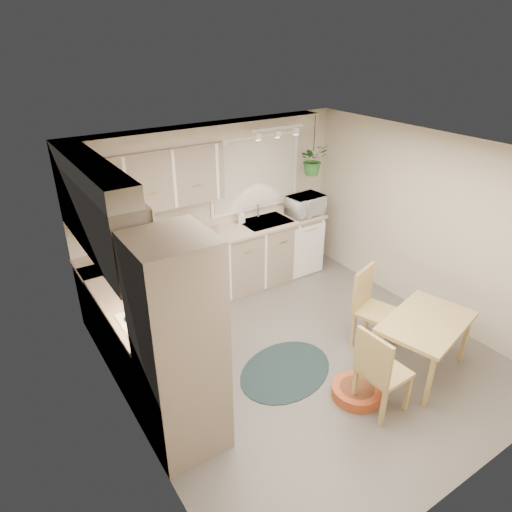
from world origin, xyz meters
name	(u,v)px	position (x,y,z in m)	size (l,w,h in m)	color
floor	(302,355)	(0.00, 0.00, 0.00)	(4.20, 4.20, 0.00)	#5F5853
ceiling	(313,155)	(0.00, 0.00, 2.40)	(4.20, 4.20, 0.00)	silver
wall_back	(213,208)	(0.00, 2.10, 1.20)	(4.00, 0.04, 2.40)	#BFB29D
wall_front	(489,378)	(0.00, -2.10, 1.20)	(4.00, 0.04, 2.40)	#BFB29D
wall_left	(125,326)	(-2.00, 0.00, 1.20)	(0.04, 4.20, 2.40)	#BFB29D
wall_right	(428,226)	(2.00, 0.00, 1.20)	(0.04, 4.20, 2.40)	#BFB29D
base_cab_left	(134,334)	(-1.70, 0.88, 0.45)	(0.60, 1.85, 0.90)	gray
base_cab_back	(213,267)	(-0.20, 1.80, 0.45)	(3.60, 0.60, 0.90)	gray
counter_left	(129,298)	(-1.69, 0.88, 0.92)	(0.64, 1.89, 0.04)	#CCAD95
counter_back	(212,237)	(-0.20, 1.79, 0.92)	(3.64, 0.64, 0.04)	#CCAD95
oven_stack	(179,350)	(-1.68, -0.38, 1.05)	(0.65, 0.65, 2.10)	gray
wall_oven_face	(213,337)	(-1.35, -0.38, 1.05)	(0.02, 0.56, 0.58)	white
upper_cab_left	(100,217)	(-1.82, 1.00, 1.83)	(0.35, 2.00, 0.75)	gray
upper_cab_back	(146,180)	(-1.00, 1.93, 1.83)	(2.00, 0.35, 0.75)	gray
soffit_left	(90,170)	(-1.85, 1.00, 2.30)	(0.30, 2.00, 0.20)	#BFB29D
soffit_back	(201,133)	(-0.20, 1.95, 2.30)	(3.60, 0.30, 0.20)	#BFB29D
cooktop	(150,322)	(-1.68, 0.30, 0.94)	(0.52, 0.58, 0.02)	white
range_hood	(143,281)	(-1.70, 0.30, 1.40)	(0.40, 0.60, 0.14)	white
window_blinds	(256,173)	(0.70, 2.07, 1.60)	(1.40, 0.02, 1.00)	silver
window_frame	(255,173)	(0.70, 2.08, 1.60)	(1.50, 0.02, 1.10)	white
sink	(266,224)	(0.70, 1.80, 0.90)	(0.70, 0.48, 0.10)	#9D9FA4
dishwasher_front	(309,251)	(1.30, 1.49, 0.42)	(0.58, 0.01, 0.83)	white
track_light_bar	(278,128)	(0.70, 1.55, 2.33)	(0.80, 0.04, 0.04)	white
wall_clock	(221,137)	(0.15, 2.07, 2.18)	(0.30, 0.30, 0.03)	gold
dining_table	(422,346)	(0.94, -0.93, 0.34)	(1.08, 0.72, 0.68)	tan
chair_left	(384,369)	(0.15, -1.08, 0.48)	(0.45, 0.45, 0.96)	tan
chair_back	(377,310)	(0.86, -0.31, 0.49)	(0.46, 0.46, 0.99)	tan
braided_rug	(286,371)	(-0.33, -0.12, 0.01)	(1.19, 0.89, 0.01)	black
pet_bed	(357,392)	(0.06, -0.85, 0.06)	(0.52, 0.52, 0.12)	#C05726
microwave	(306,203)	(1.36, 1.70, 1.12)	(0.54, 0.30, 0.37)	white
soap_bottle	(241,220)	(0.37, 1.95, 0.99)	(0.10, 0.21, 0.10)	white
hanging_plant	(313,163)	(1.46, 1.70, 1.72)	(0.40, 0.45, 0.35)	#2C6428
coffee_maker	(151,239)	(-1.05, 1.80, 1.09)	(0.17, 0.21, 0.31)	black
toaster	(176,237)	(-0.72, 1.82, 1.03)	(0.30, 0.17, 0.18)	#9D9FA4
knife_block	(196,229)	(-0.41, 1.85, 1.06)	(0.11, 0.11, 0.23)	tan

